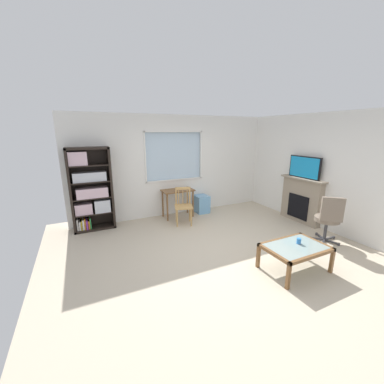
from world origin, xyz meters
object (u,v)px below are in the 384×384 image
(desk_under_window, at_px, (178,195))
(plastic_drawer_unit, at_px, (202,204))
(tv, at_px, (304,167))
(bookshelf, at_px, (90,190))
(sippy_cup, at_px, (299,241))
(wooden_chair, at_px, (183,206))
(coffee_table, at_px, (295,249))
(office_chair, at_px, (329,217))
(fireplace, at_px, (301,200))

(desk_under_window, height_order, plastic_drawer_unit, desk_under_window)
(tv, bearing_deg, bookshelf, 159.75)
(desk_under_window, height_order, sippy_cup, desk_under_window)
(wooden_chair, xyz_separation_m, coffee_table, (0.82, -2.65, -0.09))
(office_chair, xyz_separation_m, coffee_table, (-1.40, -0.43, -0.18))
(plastic_drawer_unit, xyz_separation_m, sippy_cup, (0.13, -3.17, 0.24))
(desk_under_window, distance_m, tv, 3.21)
(desk_under_window, distance_m, wooden_chair, 0.54)
(fireplace, bearing_deg, sippy_cup, -140.39)
(wooden_chair, relative_size, tv, 1.06)
(fireplace, bearing_deg, coffee_table, -141.26)
(plastic_drawer_unit, bearing_deg, wooden_chair, -144.90)
(desk_under_window, bearing_deg, wooden_chair, -97.08)
(bookshelf, distance_m, tv, 5.07)
(desk_under_window, distance_m, sippy_cup, 3.24)
(plastic_drawer_unit, height_order, office_chair, office_chair)
(tv, xyz_separation_m, coffee_table, (-1.89, -1.53, -1.01))
(office_chair, bearing_deg, plastic_drawer_unit, 116.86)
(plastic_drawer_unit, bearing_deg, bookshelf, 178.82)
(wooden_chair, bearing_deg, office_chair, -45.06)
(wooden_chair, distance_m, fireplace, 2.95)
(fireplace, distance_m, tv, 0.82)
(desk_under_window, relative_size, coffee_table, 0.81)
(wooden_chair, xyz_separation_m, fireplace, (2.73, -1.12, 0.10))
(tv, relative_size, sippy_cup, 9.41)
(tv, distance_m, sippy_cup, 2.49)
(bookshelf, relative_size, coffee_table, 1.88)
(fireplace, relative_size, tv, 1.38)
(coffee_table, relative_size, sippy_cup, 11.21)
(bookshelf, xyz_separation_m, desk_under_window, (2.09, -0.11, -0.34))
(wooden_chair, xyz_separation_m, sippy_cup, (0.93, -2.61, 0.01))
(tv, relative_size, coffee_table, 0.84)
(office_chair, bearing_deg, bookshelf, 146.16)
(tv, bearing_deg, wooden_chair, 157.49)
(coffee_table, bearing_deg, fireplace, 38.74)
(desk_under_window, xyz_separation_m, coffee_table, (0.76, -3.17, -0.23))
(office_chair, bearing_deg, wooden_chair, 134.94)
(fireplace, height_order, coffee_table, fireplace)
(coffee_table, height_order, sippy_cup, sippy_cup)
(bookshelf, xyz_separation_m, tv, (4.74, -1.75, 0.44))
(desk_under_window, distance_m, coffee_table, 3.27)
(bookshelf, relative_size, plastic_drawer_unit, 3.93)
(office_chair, bearing_deg, desk_under_window, 128.18)
(desk_under_window, height_order, fireplace, fireplace)
(plastic_drawer_unit, xyz_separation_m, coffee_table, (0.02, -3.22, 0.13))
(bookshelf, xyz_separation_m, fireplace, (4.75, -1.75, -0.38))
(wooden_chair, distance_m, coffee_table, 2.78)
(fireplace, bearing_deg, plastic_drawer_unit, 138.70)
(bookshelf, bearing_deg, sippy_cup, -47.53)
(coffee_table, bearing_deg, plastic_drawer_unit, 90.28)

